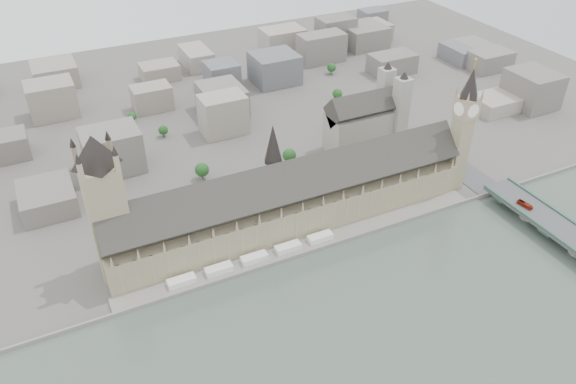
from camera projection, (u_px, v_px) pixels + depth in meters
name	position (u px, v px, depth m)	size (l,w,h in m)	color
ground	(303.00, 240.00, 394.74)	(900.00, 900.00, 0.00)	#595651
embankment_wall	(313.00, 251.00, 382.78)	(600.00, 1.50, 3.00)	gray
river_terrace	(308.00, 245.00, 388.62)	(270.00, 15.00, 2.00)	gray
terrace_tents	(254.00, 258.00, 372.86)	(118.00, 7.00, 4.00)	white
palace_of_westminster	(291.00, 199.00, 396.49)	(265.00, 40.73, 55.44)	tan
elizabeth_tower	(464.00, 122.00, 417.57)	(17.00, 17.00, 107.50)	tan
victoria_tower	(105.00, 201.00, 338.73)	(30.00, 30.00, 100.00)	tan
central_tower	(273.00, 155.00, 377.60)	(13.00, 13.00, 48.00)	tan
westminster_bridge	(570.00, 241.00, 385.45)	(25.00, 325.00, 10.25)	#474749
westminster_abbey	(366.00, 120.00, 490.96)	(68.00, 36.00, 64.00)	gray
city_skyline_inland	(192.00, 86.00, 565.54)	(720.00, 360.00, 38.00)	gray
park_trees	(256.00, 191.00, 431.35)	(110.00, 30.00, 15.00)	#1A4719
red_bus_north	(525.00, 205.00, 409.42)	(2.84, 12.15, 3.38)	#9E2A12
car_approach	(450.00, 144.00, 485.11)	(1.84, 4.54, 1.32)	gray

